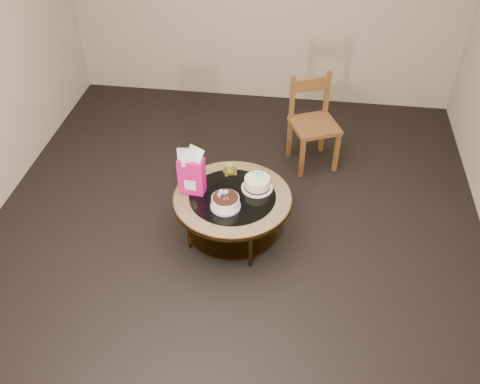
# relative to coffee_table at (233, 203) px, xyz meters

# --- Properties ---
(ground) EXTENTS (5.00, 5.00, 0.00)m
(ground) POSITION_rel_coffee_table_xyz_m (-0.00, 0.00, -0.38)
(ground) COLOR black
(ground) RESTS_ON ground
(room_walls) EXTENTS (4.52, 5.02, 2.61)m
(room_walls) POSITION_rel_coffee_table_xyz_m (-0.00, 0.00, 1.16)
(room_walls) COLOR #BCA98E
(room_walls) RESTS_ON ground
(coffee_table) EXTENTS (1.02, 1.02, 0.46)m
(coffee_table) POSITION_rel_coffee_table_xyz_m (0.00, 0.00, 0.00)
(coffee_table) COLOR #523817
(coffee_table) RESTS_ON ground
(decorated_cake) EXTENTS (0.25, 0.25, 0.15)m
(decorated_cake) POSITION_rel_coffee_table_xyz_m (-0.04, -0.15, 0.13)
(decorated_cake) COLOR #B79CDD
(decorated_cake) RESTS_ON coffee_table
(cream_cake) EXTENTS (0.27, 0.27, 0.17)m
(cream_cake) POSITION_rel_coffee_table_xyz_m (0.20, 0.13, 0.13)
(cream_cake) COLOR silver
(cream_cake) RESTS_ON coffee_table
(gift_bag) EXTENTS (0.22, 0.17, 0.43)m
(gift_bag) POSITION_rel_coffee_table_xyz_m (-0.35, 0.02, 0.29)
(gift_bag) COLOR #C71272
(gift_bag) RESTS_ON coffee_table
(pillar_candle) EXTENTS (0.14, 0.14, 0.10)m
(pillar_candle) POSITION_rel_coffee_table_xyz_m (-0.07, 0.32, 0.11)
(pillar_candle) COLOR #E6D65E
(pillar_candle) RESTS_ON coffee_table
(dining_chair) EXTENTS (0.57, 0.57, 0.94)m
(dining_chair) POSITION_rel_coffee_table_xyz_m (0.64, 1.22, 0.10)
(dining_chair) COLOR brown
(dining_chair) RESTS_ON ground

